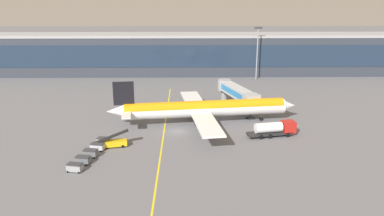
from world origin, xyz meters
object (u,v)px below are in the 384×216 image
Objects in this scene: main_airliner at (204,109)px; baggage_cart_1 at (83,160)px; belt_loader at (112,143)px; baggage_cart_0 at (75,167)px; baggage_cart_2 at (91,153)px; baggage_cart_4 at (104,141)px; baggage_cart_3 at (98,147)px; fuel_tanker at (275,129)px.

baggage_cart_1 is (-23.29, -22.75, -2.99)m from main_airliner.
baggage_cart_0 is at bearing -111.66° from belt_loader.
baggage_cart_2 is 6.40m from baggage_cart_4.
baggage_cart_4 is (0.60, 3.14, 0.00)m from baggage_cart_3.
fuel_tanker is (15.17, -8.99, -2.02)m from main_airliner.
baggage_cart_4 is (-1.96, 1.54, -0.21)m from belt_loader.
baggage_cart_4 is at bearing -148.19° from main_airliner.
fuel_tanker reaches higher than baggage_cart_3.
belt_loader is at bearing 64.42° from baggage_cart_1.
fuel_tanker is 3.83× the size of baggage_cart_1.
fuel_tanker reaches higher than baggage_cart_1.
belt_loader is 5.71m from baggage_cart_2.
baggage_cart_2 is at bearing -164.33° from fuel_tanker.
baggage_cart_0 is (-23.90, -25.89, -2.99)m from main_airliner.
baggage_cart_3 is (1.81, 9.43, 0.00)m from baggage_cart_0.
main_airliner is 4.18× the size of fuel_tanker.
baggage_cart_2 is at bearing 79.11° from baggage_cart_0.
baggage_cart_2 is (0.60, 3.14, 0.00)m from baggage_cart_1.
fuel_tanker is 38.01m from baggage_cart_3.
main_airliner reaches higher than baggage_cart_0.
main_airliner is at bearing 36.71° from baggage_cart_3.
belt_loader is at bearing 56.25° from baggage_cart_2.
baggage_cart_2 is (-22.69, -19.61, -2.99)m from main_airliner.
fuel_tanker is at bearing 19.69° from baggage_cart_1.
baggage_cart_3 is at bearing -168.65° from fuel_tanker.
main_airliner reaches higher than baggage_cart_1.
main_airliner is at bearing 31.81° from baggage_cart_4.
baggage_cart_0 is at bearing -100.89° from baggage_cart_3.
fuel_tanker is 1.58× the size of belt_loader.
fuel_tanker is 35.18m from belt_loader.
baggage_cart_1 is 1.00× the size of baggage_cart_2.
baggage_cart_1 is at bearing -115.58° from belt_loader.
baggage_cart_2 is at bearing -100.89° from baggage_cart_4.
baggage_cart_0 is at bearing -100.89° from baggage_cart_2.
fuel_tanker is at bearing 23.40° from baggage_cart_0.
baggage_cart_2 is 3.20m from baggage_cart_3.
baggage_cart_0 and baggage_cart_3 have the same top height.
baggage_cart_2 is (-3.17, -4.75, -0.21)m from belt_loader.
baggage_cart_4 is at bearing 79.11° from baggage_cart_1.
fuel_tanker is at bearing -30.64° from main_airliner.
baggage_cart_1 is at bearing -100.89° from baggage_cart_4.
fuel_tanker is 36.91m from baggage_cart_4.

